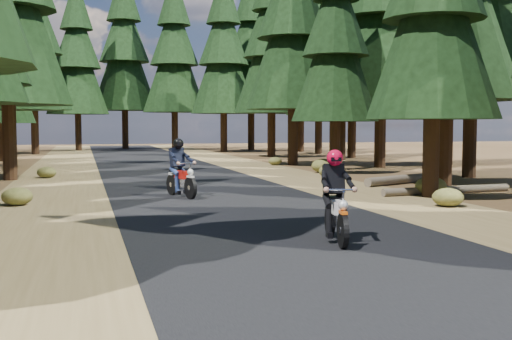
{
  "coord_description": "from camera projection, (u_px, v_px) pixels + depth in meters",
  "views": [
    {
      "loc": [
        -3.67,
        -12.07,
        2.08
      ],
      "look_at": [
        0.0,
        1.5,
        1.1
      ],
      "focal_mm": 45.0,
      "sensor_mm": 36.0,
      "label": 1
    }
  ],
  "objects": [
    {
      "name": "understory_shrubs",
      "position": [
        242.0,
        183.0,
        20.28
      ],
      "size": [
        15.53,
        30.3,
        0.66
      ],
      "color": "#474C1E",
      "rests_on": "ground"
    },
    {
      "name": "log_far",
      "position": [
        448.0,
        190.0,
        19.5
      ],
      "size": [
        4.57,
        0.76,
        0.24
      ],
      "primitive_type": "cylinder",
      "rotation": [
        0.0,
        1.57,
        0.12
      ],
      "color": "#4C4233",
      "rests_on": "ground"
    },
    {
      "name": "rider_lead",
      "position": [
        336.0,
        212.0,
        11.34
      ],
      "size": [
        0.9,
        1.91,
        1.64
      ],
      "rotation": [
        0.0,
        0.0,
        2.95
      ],
      "color": "silver",
      "rests_on": "road"
    },
    {
      "name": "road",
      "position": [
        223.0,
        201.0,
        17.54
      ],
      "size": [
        6.0,
        100.0,
        0.01
      ],
      "primitive_type": "cube",
      "color": "black",
      "rests_on": "ground"
    },
    {
      "name": "rider_follow",
      "position": [
        181.0,
        178.0,
        18.48
      ],
      "size": [
        1.09,
        1.98,
        1.69
      ],
      "rotation": [
        0.0,
        0.0,
        3.43
      ],
      "color": "maroon",
      "rests_on": "road"
    },
    {
      "name": "shoulder_l",
      "position": [
        46.0,
        207.0,
        16.34
      ],
      "size": [
        3.2,
        100.0,
        0.01
      ],
      "primitive_type": "cube",
      "color": "brown",
      "rests_on": "ground"
    },
    {
      "name": "log_near",
      "position": [
        409.0,
        179.0,
        23.09
      ],
      "size": [
        4.37,
        2.41,
        0.32
      ],
      "primitive_type": "cylinder",
      "rotation": [
        0.0,
        1.57,
        0.47
      ],
      "color": "#4C4233",
      "rests_on": "ground"
    },
    {
      "name": "shoulder_r",
      "position": [
        376.0,
        196.0,
        18.74
      ],
      "size": [
        3.2,
        100.0,
        0.01
      ],
      "primitive_type": "cube",
      "color": "brown",
      "rests_on": "ground"
    },
    {
      "name": "ground",
      "position": [
        276.0,
        230.0,
        12.73
      ],
      "size": [
        120.0,
        120.0,
        0.0
      ],
      "primitive_type": "plane",
      "color": "#412F17",
      "rests_on": "ground"
    },
    {
      "name": "pine_forest",
      "position": [
        155.0,
        10.0,
        32.44
      ],
      "size": [
        34.59,
        55.08,
        16.32
      ],
      "color": "black",
      "rests_on": "ground"
    }
  ]
}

